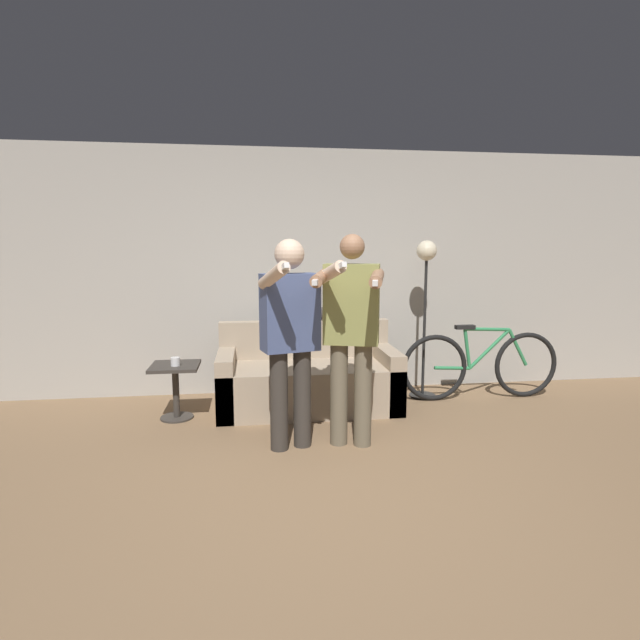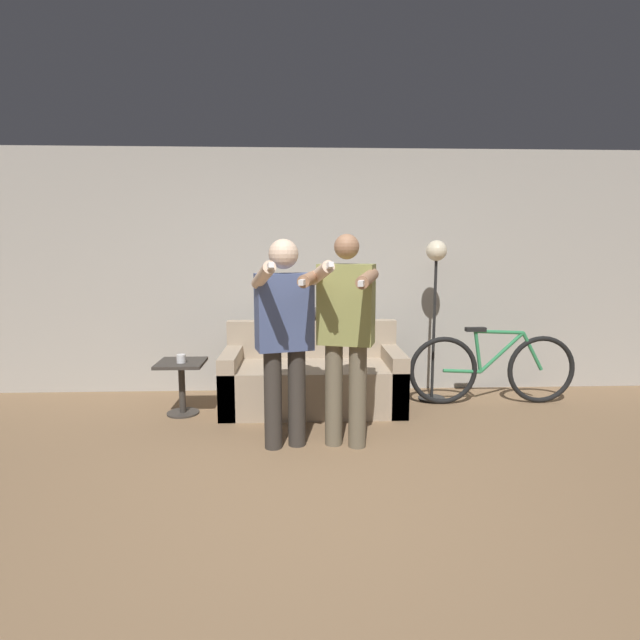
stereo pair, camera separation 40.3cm
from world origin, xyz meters
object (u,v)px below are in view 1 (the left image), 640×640
(person_right, at_px, (351,327))
(cup, at_px, (175,362))
(bicycle, at_px, (481,365))
(couch, at_px, (308,380))
(person_left, at_px, (291,329))
(cat, at_px, (316,313))
(floor_lamp, at_px, (426,279))
(side_table, at_px, (175,380))

(person_right, xyz_separation_m, cup, (-1.46, 0.80, -0.41))
(bicycle, bearing_deg, couch, -178.73)
(person_left, xyz_separation_m, cat, (0.36, 1.31, -0.05))
(person_right, distance_m, floor_lamp, 1.59)
(floor_lamp, height_order, bicycle, floor_lamp)
(person_left, distance_m, cat, 1.36)
(person_left, distance_m, person_right, 0.47)
(floor_lamp, bearing_deg, couch, -171.35)
(cat, bearing_deg, person_left, -105.43)
(person_right, bearing_deg, cat, 111.09)
(floor_lamp, relative_size, cup, 19.97)
(person_left, distance_m, cup, 1.33)
(person_right, bearing_deg, couch, 119.25)
(couch, height_order, side_table, couch)
(side_table, relative_size, cup, 6.19)
(person_left, relative_size, person_right, 0.98)
(cat, relative_size, bicycle, 0.27)
(cat, height_order, cup, cat)
(couch, height_order, cat, cat)
(person_right, distance_m, cup, 1.71)
(cat, bearing_deg, floor_lamp, -5.85)
(couch, bearing_deg, cat, 68.31)
(person_left, bearing_deg, cup, 126.54)
(couch, distance_m, cup, 1.28)
(person_right, height_order, side_table, person_right)
(person_right, xyz_separation_m, floor_lamp, (1.02, 1.19, 0.28))
(cup, bearing_deg, cat, 20.70)
(couch, distance_m, side_table, 1.26)
(person_right, distance_m, cat, 1.31)
(floor_lamp, relative_size, bicycle, 0.97)
(floor_lamp, bearing_deg, person_left, -141.27)
(floor_lamp, height_order, cup, floor_lamp)
(person_right, bearing_deg, bicycle, 49.71)
(person_left, bearing_deg, floor_lamp, 24.03)
(cat, distance_m, bicycle, 1.79)
(floor_lamp, distance_m, bicycle, 1.06)
(side_table, distance_m, bicycle, 3.06)
(cup, height_order, bicycle, bicycle)
(person_right, bearing_deg, person_left, -163.71)
(person_left, height_order, person_right, person_right)
(person_left, relative_size, cat, 3.57)
(cat, height_order, bicycle, cat)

